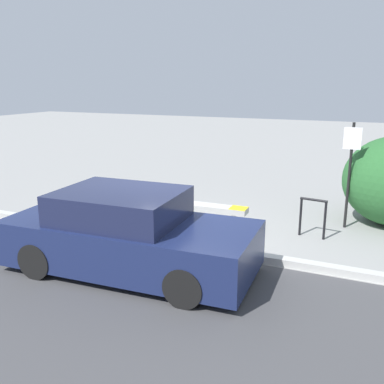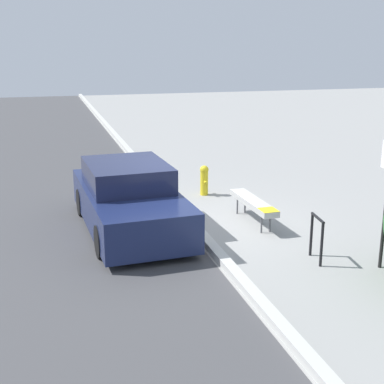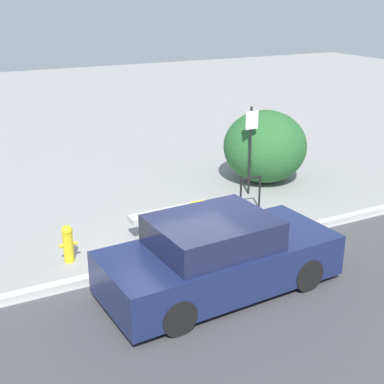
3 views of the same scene
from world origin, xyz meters
name	(u,v)px [view 3 (image 3 of 3)]	position (x,y,z in m)	size (l,w,h in m)	color
ground_plane	(192,258)	(0.00, 0.00, 0.00)	(60.00, 60.00, 0.00)	gray
curb	(192,255)	(0.00, 0.00, 0.07)	(60.00, 0.20, 0.13)	#B7B7B2
bench	(171,213)	(0.18, 1.34, 0.44)	(1.89, 0.39, 0.52)	#515156
bike_rack	(250,190)	(2.43, 1.61, 0.50)	(0.55, 0.12, 0.83)	black
sign_post	(250,143)	(3.00, 2.53, 1.38)	(0.36, 0.08, 2.30)	black
fire_hydrant	(68,242)	(-2.20, 0.97, 0.41)	(0.36, 0.22, 0.77)	gold
shrub_hedge	(265,146)	(3.95, 3.23, 0.99)	(2.28, 2.27, 1.98)	#28602D
parked_car_near	(218,257)	(-0.14, -1.28, 0.64)	(4.26, 1.98, 1.38)	black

